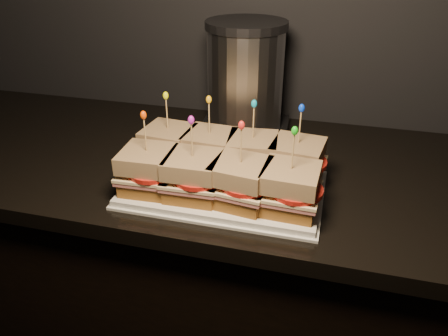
# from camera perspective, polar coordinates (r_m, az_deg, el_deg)

# --- Properties ---
(cabinet) EXTENTS (2.43, 0.59, 0.88)m
(cabinet) POSITION_cam_1_polar(r_m,az_deg,el_deg) (1.31, 11.80, -19.18)
(cabinet) COLOR black
(cabinet) RESTS_ON ground
(granite_slab) EXTENTS (2.47, 0.63, 0.04)m
(granite_slab) POSITION_cam_1_polar(r_m,az_deg,el_deg) (1.02, 14.33, -1.63)
(granite_slab) COLOR black
(granite_slab) RESTS_ON cabinet
(platter) EXTENTS (0.40, 0.25, 0.02)m
(platter) POSITION_cam_1_polar(r_m,az_deg,el_deg) (0.92, 0.00, -2.52)
(platter) COLOR white
(platter) RESTS_ON granite_slab
(platter_rim) EXTENTS (0.41, 0.26, 0.01)m
(platter_rim) POSITION_cam_1_polar(r_m,az_deg,el_deg) (0.92, 0.00, -2.84)
(platter_rim) COLOR white
(platter_rim) RESTS_ON granite_slab
(sandwich_0_bread_bot) EXTENTS (0.11, 0.11, 0.03)m
(sandwich_0_bread_bot) POSITION_cam_1_polar(r_m,az_deg,el_deg) (0.99, -7.09, 1.36)
(sandwich_0_bread_bot) COLOR #5B340F
(sandwich_0_bread_bot) RESTS_ON platter
(sandwich_0_ham) EXTENTS (0.12, 0.12, 0.01)m
(sandwich_0_ham) POSITION_cam_1_polar(r_m,az_deg,el_deg) (0.98, -7.15, 2.29)
(sandwich_0_ham) COLOR #CC6666
(sandwich_0_ham) RESTS_ON sandwich_0_bread_bot
(sandwich_0_cheese) EXTENTS (0.12, 0.12, 0.01)m
(sandwich_0_cheese) POSITION_cam_1_polar(r_m,az_deg,el_deg) (0.98, -7.17, 2.65)
(sandwich_0_cheese) COLOR #FCDFA2
(sandwich_0_cheese) RESTS_ON sandwich_0_ham
(sandwich_0_tomato) EXTENTS (0.10, 0.10, 0.01)m
(sandwich_0_tomato) POSITION_cam_1_polar(r_m,az_deg,el_deg) (0.97, -6.67, 2.82)
(sandwich_0_tomato) COLOR red
(sandwich_0_tomato) RESTS_ON sandwich_0_cheese
(sandwich_0_bread_top) EXTENTS (0.11, 0.11, 0.03)m
(sandwich_0_bread_top) POSITION_cam_1_polar(r_m,az_deg,el_deg) (0.97, -7.28, 4.21)
(sandwich_0_bread_top) COLOR brown
(sandwich_0_bread_top) RESTS_ON sandwich_0_tomato
(sandwich_0_pick) EXTENTS (0.00, 0.00, 0.09)m
(sandwich_0_pick) POSITION_cam_1_polar(r_m,az_deg,el_deg) (0.95, -7.45, 6.81)
(sandwich_0_pick) COLOR tan
(sandwich_0_pick) RESTS_ON sandwich_0_bread_top
(sandwich_0_frill) EXTENTS (0.01, 0.01, 0.02)m
(sandwich_0_frill) POSITION_cam_1_polar(r_m,az_deg,el_deg) (0.93, -7.63, 9.37)
(sandwich_0_frill) COLOR #F5FE05
(sandwich_0_frill) RESTS_ON sandwich_0_pick
(sandwich_1_bread_bot) EXTENTS (0.11, 0.11, 0.03)m
(sandwich_1_bread_bot) POSITION_cam_1_polar(r_m,az_deg,el_deg) (0.96, -1.85, 0.71)
(sandwich_1_bread_bot) COLOR #5B340F
(sandwich_1_bread_bot) RESTS_ON platter
(sandwich_1_ham) EXTENTS (0.12, 0.11, 0.01)m
(sandwich_1_ham) POSITION_cam_1_polar(r_m,az_deg,el_deg) (0.96, -1.87, 1.65)
(sandwich_1_ham) COLOR #CC6666
(sandwich_1_ham) RESTS_ON sandwich_1_bread_bot
(sandwich_1_cheese) EXTENTS (0.12, 0.11, 0.01)m
(sandwich_1_cheese) POSITION_cam_1_polar(r_m,az_deg,el_deg) (0.95, -1.87, 2.03)
(sandwich_1_cheese) COLOR #FCDFA2
(sandwich_1_cheese) RESTS_ON sandwich_1_ham
(sandwich_1_tomato) EXTENTS (0.10, 0.10, 0.01)m
(sandwich_1_tomato) POSITION_cam_1_polar(r_m,az_deg,el_deg) (0.94, -1.28, 2.19)
(sandwich_1_tomato) COLOR red
(sandwich_1_tomato) RESTS_ON sandwich_1_cheese
(sandwich_1_bread_top) EXTENTS (0.11, 0.11, 0.03)m
(sandwich_1_bread_top) POSITION_cam_1_polar(r_m,az_deg,el_deg) (0.94, -1.90, 3.63)
(sandwich_1_bread_top) COLOR brown
(sandwich_1_bread_top) RESTS_ON sandwich_1_tomato
(sandwich_1_pick) EXTENTS (0.00, 0.00, 0.09)m
(sandwich_1_pick) POSITION_cam_1_polar(r_m,az_deg,el_deg) (0.92, -1.95, 6.30)
(sandwich_1_pick) COLOR tan
(sandwich_1_pick) RESTS_ON sandwich_1_bread_top
(sandwich_1_frill) EXTENTS (0.01, 0.01, 0.02)m
(sandwich_1_frill) POSITION_cam_1_polar(r_m,az_deg,el_deg) (0.90, -2.00, 8.94)
(sandwich_1_frill) COLOR orange
(sandwich_1_frill) RESTS_ON sandwich_1_pick
(sandwich_2_bread_bot) EXTENTS (0.11, 0.11, 0.03)m
(sandwich_2_bread_bot) POSITION_cam_1_polar(r_m,az_deg,el_deg) (0.94, 3.66, 0.01)
(sandwich_2_bread_bot) COLOR #5B340F
(sandwich_2_bread_bot) RESTS_ON platter
(sandwich_2_ham) EXTENTS (0.12, 0.12, 0.01)m
(sandwich_2_ham) POSITION_cam_1_polar(r_m,az_deg,el_deg) (0.94, 3.69, 0.97)
(sandwich_2_ham) COLOR #CC6666
(sandwich_2_ham) RESTS_ON sandwich_2_bread_bot
(sandwich_2_cheese) EXTENTS (0.12, 0.12, 0.01)m
(sandwich_2_cheese) POSITION_cam_1_polar(r_m,az_deg,el_deg) (0.93, 3.70, 1.36)
(sandwich_2_cheese) COLOR #FCDFA2
(sandwich_2_cheese) RESTS_ON sandwich_2_ham
(sandwich_2_tomato) EXTENTS (0.10, 0.10, 0.01)m
(sandwich_2_tomato) POSITION_cam_1_polar(r_m,az_deg,el_deg) (0.92, 4.37, 1.51)
(sandwich_2_tomato) COLOR red
(sandwich_2_tomato) RESTS_ON sandwich_2_cheese
(sandwich_2_bread_top) EXTENTS (0.11, 0.11, 0.03)m
(sandwich_2_bread_top) POSITION_cam_1_polar(r_m,az_deg,el_deg) (0.92, 3.76, 2.98)
(sandwich_2_bread_top) COLOR brown
(sandwich_2_bread_top) RESTS_ON sandwich_2_tomato
(sandwich_2_pick) EXTENTS (0.00, 0.00, 0.09)m
(sandwich_2_pick) POSITION_cam_1_polar(r_m,az_deg,el_deg) (0.90, 3.86, 5.70)
(sandwich_2_pick) COLOR tan
(sandwich_2_pick) RESTS_ON sandwich_2_bread_top
(sandwich_2_frill) EXTENTS (0.01, 0.01, 0.02)m
(sandwich_2_frill) POSITION_cam_1_polar(r_m,az_deg,el_deg) (0.88, 3.95, 8.39)
(sandwich_2_frill) COLOR #109CBA
(sandwich_2_frill) RESTS_ON sandwich_2_pick
(sandwich_3_bread_bot) EXTENTS (0.11, 0.11, 0.03)m
(sandwich_3_bread_bot) POSITION_cam_1_polar(r_m,az_deg,el_deg) (0.93, 9.34, -0.70)
(sandwich_3_bread_bot) COLOR #5B340F
(sandwich_3_bread_bot) RESTS_ON platter
(sandwich_3_ham) EXTENTS (0.12, 0.12, 0.01)m
(sandwich_3_ham) POSITION_cam_1_polar(r_m,az_deg,el_deg) (0.92, 9.43, 0.26)
(sandwich_3_ham) COLOR #CC6666
(sandwich_3_ham) RESTS_ON sandwich_3_bread_bot
(sandwich_3_cheese) EXTENTS (0.12, 0.12, 0.01)m
(sandwich_3_cheese) POSITION_cam_1_polar(r_m,az_deg,el_deg) (0.92, 9.47, 0.65)
(sandwich_3_cheese) COLOR #FCDFA2
(sandwich_3_cheese) RESTS_ON sandwich_3_ham
(sandwich_3_tomato) EXTENTS (0.10, 0.10, 0.01)m
(sandwich_3_tomato) POSITION_cam_1_polar(r_m,az_deg,el_deg) (0.91, 10.21, 0.80)
(sandwich_3_tomato) COLOR red
(sandwich_3_tomato) RESTS_ON sandwich_3_cheese
(sandwich_3_bread_top) EXTENTS (0.11, 0.11, 0.03)m
(sandwich_3_bread_top) POSITION_cam_1_polar(r_m,az_deg,el_deg) (0.91, 9.61, 2.28)
(sandwich_3_bread_top) COLOR brown
(sandwich_3_bread_top) RESTS_ON sandwich_3_tomato
(sandwich_3_pick) EXTENTS (0.00, 0.00, 0.09)m
(sandwich_3_pick) POSITION_cam_1_polar(r_m,az_deg,el_deg) (0.89, 9.86, 5.02)
(sandwich_3_pick) COLOR tan
(sandwich_3_pick) RESTS_ON sandwich_3_bread_top
(sandwich_3_frill) EXTENTS (0.01, 0.01, 0.02)m
(sandwich_3_frill) POSITION_cam_1_polar(r_m,az_deg,el_deg) (0.87, 10.10, 7.72)
(sandwich_3_frill) COLOR #0B39E0
(sandwich_3_frill) RESTS_ON sandwich_3_pick
(sandwich_4_bread_bot) EXTENTS (0.10, 0.10, 0.03)m
(sandwich_4_bread_bot) POSITION_cam_1_polar(r_m,az_deg,el_deg) (0.90, -9.67, -1.84)
(sandwich_4_bread_bot) COLOR #5B340F
(sandwich_4_bread_bot) RESTS_ON platter
(sandwich_4_ham) EXTENTS (0.12, 0.11, 0.01)m
(sandwich_4_ham) POSITION_cam_1_polar(r_m,az_deg,el_deg) (0.89, -9.77, -0.85)
(sandwich_4_ham) COLOR #CC6666
(sandwich_4_ham) RESTS_ON sandwich_4_bread_bot
(sandwich_4_cheese) EXTENTS (0.12, 0.11, 0.01)m
(sandwich_4_cheese) POSITION_cam_1_polar(r_m,az_deg,el_deg) (0.89, -9.80, -0.46)
(sandwich_4_cheese) COLOR #FCDFA2
(sandwich_4_cheese) RESTS_ON sandwich_4_ham
(sandwich_4_tomato) EXTENTS (0.10, 0.10, 0.01)m
(sandwich_4_tomato) POSITION_cam_1_polar(r_m,az_deg,el_deg) (0.88, -9.28, -0.32)
(sandwich_4_tomato) COLOR red
(sandwich_4_tomato) RESTS_ON sandwich_4_cheese
(sandwich_4_bread_top) EXTENTS (0.11, 0.11, 0.03)m
(sandwich_4_bread_top) POSITION_cam_1_polar(r_m,az_deg,el_deg) (0.88, -9.96, 1.22)
(sandwich_4_bread_top) COLOR brown
(sandwich_4_bread_top) RESTS_ON sandwich_4_tomato
(sandwich_4_pick) EXTENTS (0.00, 0.00, 0.09)m
(sandwich_4_pick) POSITION_cam_1_polar(r_m,az_deg,el_deg) (0.86, -10.23, 4.03)
(sandwich_4_pick) COLOR tan
(sandwich_4_pick) RESTS_ON sandwich_4_bread_top
(sandwich_4_frill) EXTENTS (0.01, 0.01, 0.02)m
(sandwich_4_frill) POSITION_cam_1_polar(r_m,az_deg,el_deg) (0.84, -10.49, 6.82)
(sandwich_4_frill) COLOR #F44404
(sandwich_4_frill) RESTS_ON sandwich_4_pick
(sandwich_5_bread_bot) EXTENTS (0.10, 0.10, 0.03)m
(sandwich_5_bread_bot) POSITION_cam_1_polar(r_m,az_deg,el_deg) (0.87, -3.97, -2.68)
(sandwich_5_bread_bot) COLOR #5B340F
(sandwich_5_bread_bot) RESTS_ON platter
(sandwich_5_ham) EXTENTS (0.11, 0.11, 0.01)m
(sandwich_5_ham) POSITION_cam_1_polar(r_m,az_deg,el_deg) (0.86, -4.01, -1.66)
(sandwich_5_ham) COLOR #CC6666
(sandwich_5_ham) RESTS_ON sandwich_5_bread_bot
(sandwich_5_cheese) EXTENTS (0.12, 0.11, 0.01)m
(sandwich_5_cheese) POSITION_cam_1_polar(r_m,az_deg,el_deg) (0.86, -4.03, -1.26)
(sandwich_5_cheese) COLOR #FCDFA2
(sandwich_5_cheese) RESTS_ON sandwich_5_ham
(sandwich_5_tomato) EXTENTS (0.10, 0.10, 0.01)m
(sandwich_5_tomato) POSITION_cam_1_polar(r_m,az_deg,el_deg) (0.85, -3.40, -1.12)
(sandwich_5_tomato) COLOR red
(sandwich_5_tomato) RESTS_ON sandwich_5_cheese
(sandwich_5_bread_top) EXTENTS (0.10, 0.10, 0.03)m
(sandwich_5_bread_top) POSITION_cam_1_polar(r_m,az_deg,el_deg) (0.84, -4.09, 0.47)
(sandwich_5_bread_top) COLOR brown
(sandwich_5_bread_top) RESTS_ON sandwich_5_tomato
(sandwich_5_pick) EXTENTS (0.00, 0.00, 0.09)m
(sandwich_5_pick) POSITION_cam_1_polar(r_m,az_deg,el_deg) (0.82, -4.21, 3.38)
(sandwich_5_pick) COLOR tan
(sandwich_5_pick) RESTS_ON sandwich_5_bread_top
(sandwich_5_frill) EXTENTS (0.01, 0.01, 0.02)m
(sandwich_5_frill) POSITION_cam_1_polar(r_m,az_deg,el_deg) (0.80, -4.32, 6.28)
(sandwich_5_frill) COLOR #C221AF
(sandwich_5_frill) RESTS_ON sandwich_5_pick
(sandwich_6_bread_bot) EXTENTS (0.11, 0.11, 0.03)m
(sandwich_6_bread_bot) POSITION_cam_1_polar(r_m,az_deg,el_deg) (0.85, 2.11, -3.54)
(sandwich_6_bread_bot) COLOR #5B340F
(sandwich_6_bread_bot) RESTS_ON platter
(sandwich_6_ham) EXTENTS (0.12, 0.12, 0.01)m
(sandwich_6_ham) POSITION_cam_1_polar(r_m,az_deg,el_deg) (0.84, 2.13, -2.51)
(sandwich_6_ham) COLOR #CC6666
(sandwich_6_ham) RESTS_ON sandwich_6_bread_bot
(sandwich_6_cheese) EXTENTS (0.13, 0.12, 0.01)m
(sandwich_6_cheese) POSITION_cam_1_polar(r_m,az_deg,el_deg) (0.84, 2.14, -2.10)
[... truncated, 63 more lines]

